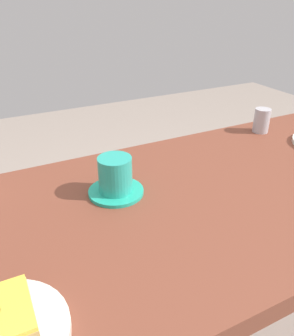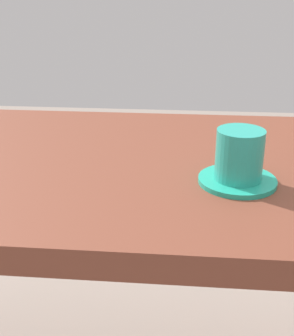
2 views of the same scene
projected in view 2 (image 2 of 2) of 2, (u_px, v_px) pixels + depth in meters
The scene contains 2 objects.
table at pixel (120, 201), 0.89m from camera, with size 1.30×0.63×0.74m.
coffee_cup at pixel (239, 160), 0.74m from camera, with size 0.13×0.13×0.09m.
Camera 2 is at (0.12, -0.78, 1.05)m, focal length 48.22 mm.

